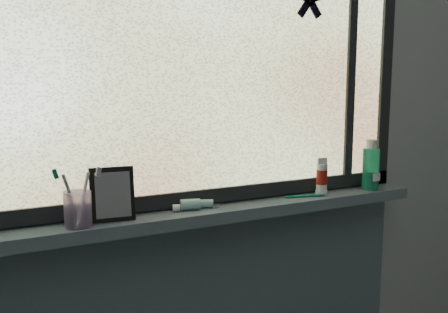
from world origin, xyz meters
name	(u,v)px	position (x,y,z in m)	size (l,w,h in m)	color
wall_back	(203,137)	(0.00, 1.30, 1.25)	(3.00, 0.01, 2.50)	#9EA3A8
windowsill	(213,213)	(0.00, 1.23, 1.00)	(1.62, 0.14, 0.04)	#4C5A66
window_pane	(206,52)	(0.00, 1.28, 1.53)	(1.50, 0.01, 1.00)	silver
frame_bottom	(207,196)	(0.00, 1.28, 1.05)	(1.60, 0.03, 0.05)	black
frame_right	(385,57)	(0.78, 1.28, 1.53)	(0.05, 0.03, 1.10)	black
frame_mullion	(350,56)	(0.60, 1.28, 1.53)	(0.04, 0.03, 1.00)	black
starfish_sticker	(310,0)	(0.40, 1.27, 1.72)	(0.15, 0.02, 0.15)	black
vanity_mirror	(112,194)	(-0.34, 1.23, 1.10)	(0.13, 0.07, 0.16)	black
toothpaste_tube	(196,204)	(-0.06, 1.24, 1.04)	(0.20, 0.04, 0.04)	silver
toothbrush_cup	(78,209)	(-0.44, 1.21, 1.07)	(0.08, 0.08, 0.10)	#C8A9E0
toothbrush_lying	(305,195)	(0.36, 1.22, 1.03)	(0.19, 0.02, 0.01)	#0C715B
mouthwash_bottle	(371,165)	(0.66, 1.21, 1.12)	(0.06, 0.06, 0.16)	#20AA7A
cream_tube	(322,175)	(0.44, 1.22, 1.09)	(0.04, 0.04, 0.10)	silver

